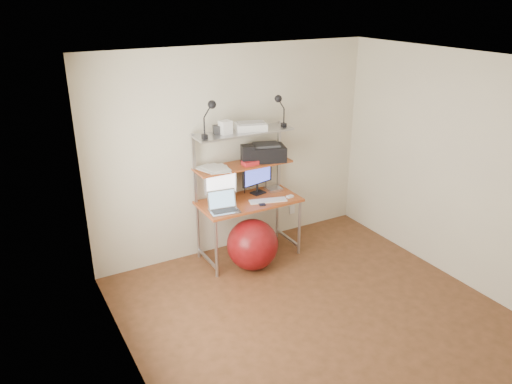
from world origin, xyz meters
TOP-DOWN VIEW (x-y plane):
  - room at (0.00, 0.00)m, footprint 3.60×3.60m
  - computer_desk at (0.00, 1.50)m, footprint 1.20×0.60m
  - wall_outlet at (0.85, 1.79)m, footprint 0.08×0.01m
  - monitor_silver at (-0.31, 1.56)m, footprint 0.37×0.17m
  - monitor_black at (0.20, 1.60)m, footprint 0.45×0.16m
  - laptop at (-0.40, 1.32)m, footprint 0.36×0.31m
  - keyboard at (0.18, 1.31)m, footprint 0.46×0.24m
  - mouse at (0.47, 1.27)m, footprint 0.09×0.06m
  - mac_mini at (0.42, 1.57)m, footprint 0.19×0.19m
  - phone at (0.08, 1.27)m, footprint 0.10×0.15m
  - printer at (0.31, 1.57)m, footprint 0.51×0.41m
  - nas_cube at (0.06, 1.57)m, footprint 0.19×0.19m
  - red_box at (0.06, 1.51)m, footprint 0.18×0.13m
  - scanner at (0.10, 1.58)m, footprint 0.40×0.32m
  - box_white at (-0.23, 1.56)m, footprint 0.14×0.13m
  - box_grey at (-0.30, 1.61)m, footprint 0.12×0.12m
  - clip_lamp_left at (-0.44, 1.48)m, footprint 0.17×0.09m
  - clip_lamp_right at (0.44, 1.50)m, footprint 0.16×0.09m
  - exercise_ball at (-0.10, 1.17)m, footprint 0.60×0.60m
  - paper_stack at (-0.38, 1.57)m, footprint 0.38×0.41m

SIDE VIEW (x-z plane):
  - wall_outlet at x=0.85m, z-range 0.24..0.36m
  - exercise_ball at x=-0.10m, z-range 0.00..0.60m
  - phone at x=0.08m, z-range 0.74..0.75m
  - keyboard at x=0.18m, z-range 0.74..0.75m
  - mouse at x=0.47m, z-range 0.74..0.76m
  - mac_mini at x=0.42m, z-range 0.74..0.77m
  - laptop at x=-0.40m, z-range 0.64..0.93m
  - computer_desk at x=0.00m, z-range 0.17..1.74m
  - monitor_silver at x=-0.31m, z-range 0.75..1.17m
  - monitor_black at x=0.20m, z-range 0.74..1.19m
  - paper_stack at x=-0.38m, z-range 1.15..1.18m
  - red_box at x=0.06m, z-range 1.15..1.20m
  - printer at x=0.31m, z-range 1.14..1.35m
  - room at x=0.00m, z-range -0.55..3.05m
  - nas_cube at x=0.06m, z-range 1.15..1.37m
  - scanner at x=0.10m, z-range 1.55..1.64m
  - box_grey at x=-0.30m, z-range 1.55..1.65m
  - box_white at x=-0.23m, z-range 1.55..1.70m
  - clip_lamp_right at x=0.44m, z-range 1.64..2.03m
  - clip_lamp_left at x=-0.44m, z-range 1.65..2.06m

